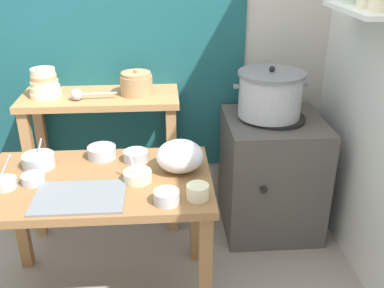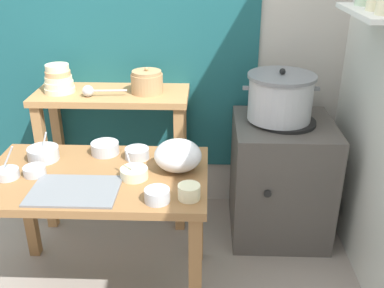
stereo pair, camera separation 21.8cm
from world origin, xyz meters
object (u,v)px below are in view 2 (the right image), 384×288
steamer_pot (280,97)px  prep_bowl_2 (43,153)px  prep_bowl_7 (35,170)px  stove_block (280,178)px  plastic_bag (178,155)px  ladle (90,91)px  prep_bowl_1 (105,148)px  prep_bowl_3 (7,173)px  serving_tray (75,191)px  back_shelf_table (114,125)px  prep_bowl_5 (134,173)px  prep_bowl_6 (137,153)px  prep_bowl_4 (157,195)px  prep_table (97,193)px  clay_pot (147,82)px  bowl_stack_enamel (59,80)px  prep_bowl_0 (189,191)px

steamer_pot → prep_bowl_2: 1.37m
prep_bowl_2 → prep_bowl_7: prep_bowl_2 is taller
stove_block → plastic_bag: size_ratio=3.34×
ladle → prep_bowl_1: (0.17, -0.41, -0.18)m
prep_bowl_2 → prep_bowl_3: size_ratio=0.98×
serving_tray → back_shelf_table: bearing=90.1°
prep_bowl_2 → prep_bowl_5: size_ratio=1.14×
serving_tray → plastic_bag: (0.46, 0.23, 0.07)m
back_shelf_table → plastic_bag: 0.82m
back_shelf_table → prep_bowl_6: (0.24, -0.55, 0.07)m
prep_bowl_1 → prep_bowl_4: 0.57m
stove_block → steamer_pot: (-0.04, 0.02, 0.54)m
prep_bowl_4 → prep_bowl_7: (-0.62, 0.22, -0.01)m
steamer_pot → plastic_bag: 0.81m
prep_bowl_1 → prep_bowl_5: (0.20, -0.26, -0.01)m
prep_bowl_6 → prep_bowl_3: bearing=-158.7°
prep_table → plastic_bag: bearing=8.0°
prep_bowl_1 → prep_bowl_7: prep_bowl_1 is taller
prep_bowl_4 → prep_bowl_7: prep_bowl_4 is taller
clay_pot → prep_bowl_7: bearing=-121.6°
prep_bowl_6 → prep_bowl_7: prep_bowl_6 is taller
serving_tray → clay_pot: bearing=76.0°
back_shelf_table → bowl_stack_enamel: bowl_stack_enamel is taller
serving_tray → prep_bowl_6: prep_bowl_6 is taller
steamer_pot → serving_tray: steamer_pot is taller
prep_bowl_2 → back_shelf_table: bearing=67.1°
ladle → prep_bowl_6: ladle is taller
prep_bowl_1 → prep_bowl_3: 0.50m
back_shelf_table → bowl_stack_enamel: 0.44m
prep_bowl_0 → prep_bowl_2: prep_bowl_2 is taller
plastic_bag → prep_bowl_7: 0.70m
stove_block → prep_bowl_0: 1.04m
serving_tray → ladle: bearing=97.8°
prep_bowl_1 → back_shelf_table: bearing=96.6°
plastic_bag → prep_bowl_4: bearing=-103.8°
steamer_pot → prep_bowl_2: size_ratio=2.82×
back_shelf_table → prep_bowl_1: bearing=-83.4°
plastic_bag → prep_bowl_2: (-0.71, 0.09, -0.04)m
back_shelf_table → prep_bowl_7: (-0.23, -0.75, 0.06)m
prep_bowl_0 → prep_bowl_1: bearing=136.9°
prep_bowl_4 → bowl_stack_enamel: bearing=126.5°
plastic_bag → prep_bowl_5: (-0.21, -0.09, -0.05)m
bowl_stack_enamel → prep_bowl_6: bowl_stack_enamel is taller
back_shelf_table → prep_bowl_6: bearing=-66.7°
prep_bowl_3 → prep_bowl_7: 0.13m
bowl_stack_enamel → prep_bowl_1: 0.66m
serving_tray → prep_bowl_6: 0.42m
prep_table → bowl_stack_enamel: 0.89m
clay_pot → prep_bowl_4: (0.16, -0.97, -0.22)m
ladle → prep_bowl_1: bearing=-67.9°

